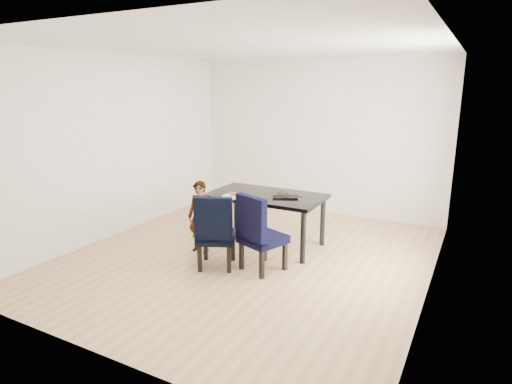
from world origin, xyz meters
The scene contains 14 objects.
floor centered at (0.00, 0.00, -0.01)m, with size 4.50×5.00×0.01m, color tan.
ceiling centered at (0.00, 0.00, 2.71)m, with size 4.50×5.00×0.01m, color white.
wall_back centered at (0.00, 2.50, 1.35)m, with size 4.50×0.01×2.70m, color white.
wall_front centered at (0.00, -2.50, 1.35)m, with size 4.50×0.01×2.70m, color silver.
wall_left centered at (-2.25, 0.00, 1.35)m, with size 0.01×5.00×2.70m, color white.
wall_right centered at (2.25, 0.00, 1.35)m, with size 0.01×5.00×2.70m, color white.
dining_table centered at (0.00, 0.50, 0.38)m, with size 1.60×0.90×0.75m, color black.
chair_left centered at (-0.21, -0.47, 0.48)m, with size 0.46×0.48×0.95m, color black.
chair_right centered at (0.36, -0.28, 0.49)m, with size 0.47×0.49×0.98m, color black.
child centered at (-0.68, -0.15, 0.50)m, with size 0.36×0.24×0.99m, color #FF4515.
plate centered at (-0.33, 0.15, 0.76)m, with size 0.29×0.29×0.02m, color silver.
sandwich centered at (-0.32, 0.16, 0.79)m, with size 0.14×0.06×0.05m, color #9E5938.
laptop centered at (0.29, 0.50, 0.76)m, with size 0.35×0.22×0.03m, color black.
cable_tangle centered at (0.24, 0.54, 0.75)m, with size 0.13×0.13×0.01m, color black.
Camera 1 is at (2.62, -4.70, 2.23)m, focal length 30.00 mm.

